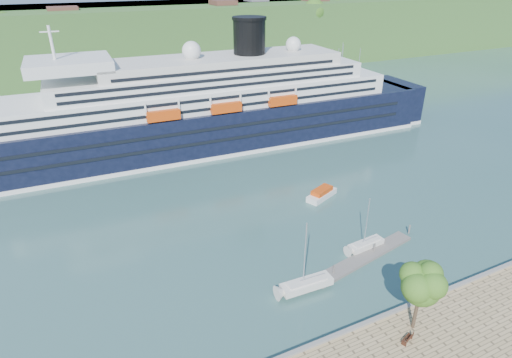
{
  "coord_description": "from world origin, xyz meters",
  "views": [
    {
      "loc": [
        -28.74,
        -26.4,
        36.05
      ],
      "look_at": [
        -1.22,
        30.0,
        5.12
      ],
      "focal_mm": 30.0,
      "sensor_mm": 36.0,
      "label": 1
    }
  ],
  "objects": [
    {
      "name": "quay_coping",
      "position": [
        0.0,
        -0.2,
        1.15
      ],
      "size": [
        220.0,
        0.5,
        0.3
      ],
      "primitive_type": "cube",
      "color": "slate",
      "rests_on": "promenade"
    },
    {
      "name": "floating_pontoon",
      "position": [
        5.87,
        10.36,
        0.2
      ],
      "size": [
        18.23,
        5.54,
        0.4
      ],
      "primitive_type": null,
      "rotation": [
        0.0,
        0.0,
        0.19
      ],
      "color": "slate",
      "rests_on": "ground"
    },
    {
      "name": "sailboat_white_far",
      "position": [
        7.45,
        12.05,
        4.01
      ],
      "size": [
        6.33,
        2.21,
        8.03
      ],
      "primitive_type": null,
      "rotation": [
        0.0,
        0.0,
        0.08
      ],
      "color": "silver",
      "rests_on": "ground"
    },
    {
      "name": "far_hillside",
      "position": [
        0.0,
        145.0,
        12.0
      ],
      "size": [
        400.0,
        50.0,
        24.0
      ],
      "primitive_type": "cube",
      "color": "#2F5722",
      "rests_on": "ground"
    },
    {
      "name": "cruise_ship",
      "position": [
        -1.33,
        59.67,
        13.62
      ],
      "size": [
        121.97,
        22.74,
        27.25
      ],
      "primitive_type": null,
      "rotation": [
        0.0,
        0.0,
        -0.04
      ],
      "color": "black",
      "rests_on": "ground"
    },
    {
      "name": "sailboat_white_near",
      "position": [
        -4.83,
        8.29,
        4.78
      ],
      "size": [
        7.48,
        2.32,
        9.57
      ],
      "primitive_type": null,
      "rotation": [
        0.0,
        0.0,
        -0.04
      ],
      "color": "silver",
      "rests_on": "ground"
    },
    {
      "name": "tender_launch",
      "position": [
        10.43,
        27.66,
        0.89
      ],
      "size": [
        6.83,
        4.54,
        1.79
      ],
      "primitive_type": null,
      "rotation": [
        0.0,
        0.0,
        0.4
      ],
      "color": "#C73F0B",
      "rests_on": "ground"
    },
    {
      "name": "promenade_tree",
      "position": [
        1.79,
        -2.77,
        5.54
      ],
      "size": [
        5.48,
        5.48,
        9.07
      ],
      "primitive_type": null,
      "color": "#316119",
      "rests_on": "promenade"
    },
    {
      "name": "park_bench",
      "position": [
        -0.27,
        -4.05,
        1.52
      ],
      "size": [
        1.77,
        1.17,
        1.05
      ],
      "primitive_type": null,
      "rotation": [
        0.0,
        0.0,
        0.34
      ],
      "color": "#431F13",
      "rests_on": "promenade"
    },
    {
      "name": "ground",
      "position": [
        0.0,
        0.0,
        0.0
      ],
      "size": [
        400.0,
        400.0,
        0.0
      ],
      "primitive_type": "plane",
      "color": "#305652",
      "rests_on": "ground"
    }
  ]
}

